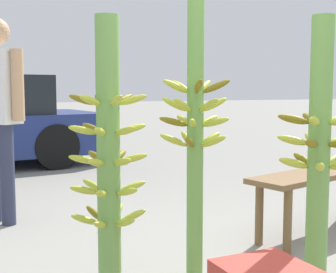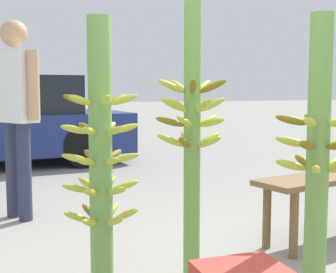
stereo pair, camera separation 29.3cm
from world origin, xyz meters
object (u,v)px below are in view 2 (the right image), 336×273
banana_stalk_right (318,154)px  vendor_person (16,101)px  market_bench (334,185)px  banana_stalk_left (101,161)px  banana_stalk_center (192,133)px

banana_stalk_right → vendor_person: size_ratio=0.89×
vendor_person → market_bench: size_ratio=1.21×
market_bench → banana_stalk_left: bearing=179.3°
banana_stalk_left → banana_stalk_center: bearing=7.2°
vendor_person → market_bench: 2.72m
banana_stalk_left → vendor_person: vendor_person is taller
banana_stalk_center → banana_stalk_right: 0.72m
banana_stalk_right → vendor_person: bearing=125.3°
banana_stalk_right → banana_stalk_center: bearing=146.4°
banana_stalk_left → banana_stalk_center: banana_stalk_center is taller
banana_stalk_center → market_bench: banana_stalk_center is taller
banana_stalk_left → vendor_person: size_ratio=0.88×
banana_stalk_center → market_bench: size_ratio=1.19×
banana_stalk_right → market_bench: banana_stalk_right is taller
banana_stalk_left → market_bench: 1.95m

